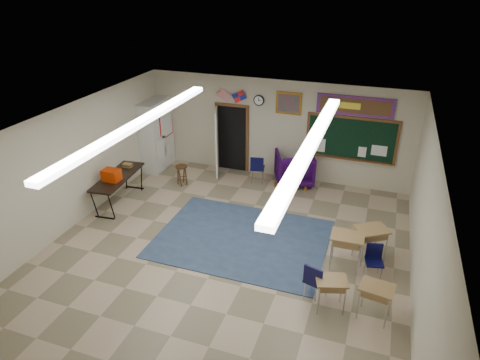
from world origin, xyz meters
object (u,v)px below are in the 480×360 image
(student_desk_front_right, at_px, (370,242))
(folding_table, at_px, (119,188))
(wingback_armchair, at_px, (294,168))
(wooden_stool, at_px, (182,175))
(student_desk_front_left, at_px, (346,249))

(student_desk_front_right, height_order, folding_table, folding_table)
(wingback_armchair, distance_m, student_desk_front_right, 3.99)
(wingback_armchair, relative_size, wooden_stool, 1.78)
(folding_table, bearing_deg, student_desk_front_right, -9.01)
(folding_table, xyz_separation_m, wooden_stool, (1.12, 1.57, -0.13))
(wingback_armchair, relative_size, folding_table, 0.54)
(student_desk_front_right, bearing_deg, student_desk_front_left, -168.53)
(wingback_armchair, distance_m, folding_table, 5.07)
(student_desk_front_left, bearing_deg, wingback_armchair, 116.95)
(folding_table, bearing_deg, wingback_armchair, 27.62)
(student_desk_front_right, relative_size, wooden_stool, 1.38)
(wingback_armchair, height_order, wooden_stool, wingback_armchair)
(student_desk_front_left, distance_m, wooden_stool, 5.62)
(wingback_armchair, xyz_separation_m, student_desk_front_right, (2.42, -3.17, -0.04))
(wingback_armchair, relative_size, student_desk_front_left, 1.32)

